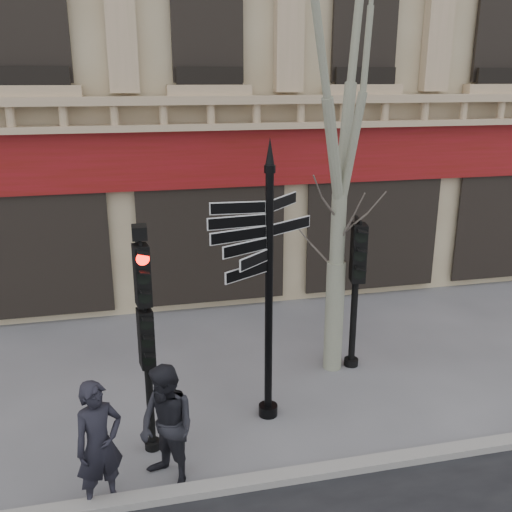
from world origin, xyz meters
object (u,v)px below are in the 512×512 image
(fingerpost, at_px, (269,238))
(pedestrian_a, at_px, (99,445))
(traffic_signal_main, at_px, (145,314))
(pedestrian_b, at_px, (167,427))
(plane_tree, at_px, (346,49))
(traffic_signal_secondary, at_px, (356,269))

(fingerpost, xyz_separation_m, pedestrian_a, (-2.58, -1.50, -2.15))
(traffic_signal_main, xyz_separation_m, pedestrian_b, (0.19, -0.82, -1.30))
(plane_tree, xyz_separation_m, pedestrian_b, (-3.30, -2.57, -4.87))
(traffic_signal_main, distance_m, pedestrian_b, 1.55)
(plane_tree, distance_m, pedestrian_a, 6.98)
(traffic_signal_main, relative_size, traffic_signal_secondary, 1.22)
(traffic_signal_main, bearing_deg, pedestrian_a, -131.87)
(traffic_signal_secondary, xyz_separation_m, plane_tree, (-0.39, -0.00, 3.78))
(plane_tree, relative_size, pedestrian_b, 4.67)
(traffic_signal_main, bearing_deg, traffic_signal_secondary, 16.17)
(pedestrian_a, bearing_deg, pedestrian_b, -13.70)
(pedestrian_b, bearing_deg, traffic_signal_main, 157.25)
(traffic_signal_secondary, height_order, pedestrian_a, traffic_signal_secondary)
(traffic_signal_main, relative_size, pedestrian_a, 1.95)
(fingerpost, height_order, traffic_signal_main, fingerpost)
(traffic_signal_main, xyz_separation_m, plane_tree, (3.49, 1.76, 3.57))
(pedestrian_b, bearing_deg, traffic_signal_secondary, 89.38)
(fingerpost, distance_m, traffic_signal_secondary, 2.58)
(pedestrian_a, relative_size, pedestrian_b, 1.01)
(traffic_signal_secondary, bearing_deg, fingerpost, -135.41)
(fingerpost, distance_m, pedestrian_b, 3.04)
(traffic_signal_main, height_order, pedestrian_a, traffic_signal_main)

